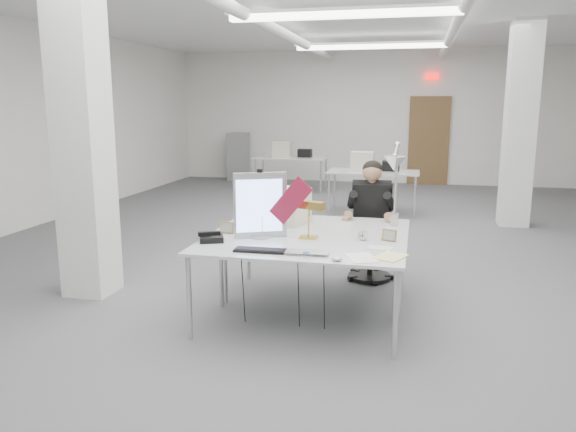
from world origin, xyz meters
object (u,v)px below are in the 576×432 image
monitor (260,205)px  desk_phone (211,239)px  office_chair (371,230)px  beige_monitor (287,206)px  laptop (306,254)px  bankers_lamp (309,218)px  architect_lamp (395,184)px  seated_person (371,201)px  desk_main (298,248)px

monitor → desk_phone: (-0.38, -0.24, -0.27)m
office_chair → beige_monitor: size_ratio=2.98×
laptop → desk_phone: bearing=159.8°
bankers_lamp → laptop: bearing=-56.7°
architect_lamp → office_chair: bearing=126.7°
seated_person → beige_monitor: bearing=-142.4°
desk_phone → beige_monitor: (0.48, 0.88, 0.15)m
laptop → architect_lamp: bearing=56.7°
beige_monitor → laptop: bearing=-53.6°
laptop → desk_phone: (-0.90, 0.29, 0.01)m
office_chair → bankers_lamp: size_ratio=2.96×
seated_person → desk_phone: (-1.26, -1.55, -0.12)m
seated_person → bankers_lamp: seated_person is taller
seated_person → laptop: seated_person is taller
desk_main → seated_person: bearing=72.6°
desk_main → bankers_lamp: bankers_lamp is taller
desk_main → monitor: size_ratio=3.05×
laptop → desk_phone: desk_phone is taller
office_chair → beige_monitor: (-0.79, -0.72, 0.37)m
seated_person → laptop: size_ratio=2.89×
desk_main → office_chair: size_ratio=1.60×
monitor → architect_lamp: size_ratio=0.65×
beige_monitor → architect_lamp: (1.06, -0.11, 0.27)m
office_chair → seated_person: seated_person is taller
office_chair → desk_phone: (-1.26, -1.60, 0.22)m
desk_main → architect_lamp: architect_lamp is taller
desk_main → architect_lamp: 1.18m
desk_main → laptop: (0.12, -0.29, 0.03)m
desk_phone → office_chair: bearing=29.2°
office_chair → desk_main: bearing=-109.6°
laptop → monitor: bearing=132.2°
desk_main → monitor: 0.56m
monitor → bankers_lamp: bearing=-16.7°
laptop → beige_monitor: size_ratio=0.92×
desk_main → beige_monitor: bearing=108.9°
beige_monitor → architect_lamp: size_ratio=0.42×
desk_main → seated_person: size_ratio=1.79×
monitor → laptop: 0.80m
monitor → laptop: (0.53, -0.53, -0.28)m
desk_phone → bankers_lamp: bearing=-1.9°
bankers_lamp → beige_monitor: size_ratio=1.01×
monitor → laptop: bearing=-69.9°
office_chair → desk_phone: 2.05m
seated_person → bankers_lamp: 1.33m
bankers_lamp → beige_monitor: (-0.33, 0.58, -0.01)m
desk_main → bankers_lamp: (0.03, 0.30, 0.20)m
desk_phone → architect_lamp: (1.54, 0.78, 0.43)m
monitor → desk_phone: monitor is taller
monitor → beige_monitor: 0.66m
seated_person → beige_monitor: 1.03m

